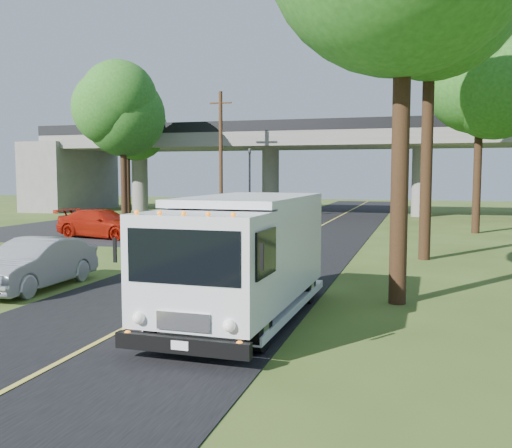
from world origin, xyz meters
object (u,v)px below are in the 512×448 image
at_px(utility_pole, 221,155).
at_px(pedestrian, 204,222).
at_px(tree_left_lot, 124,107).
at_px(traffic_signal, 250,175).
at_px(tree_right_mid, 437,3).
at_px(red_sedan, 103,224).
at_px(tree_right_far, 485,81).
at_px(silver_sedan, 35,264).
at_px(step_van, 242,254).
at_px(tree_left_far, 128,122).

bearing_deg(utility_pole, pedestrian, -75.48).
bearing_deg(tree_left_lot, traffic_signal, 28.11).
distance_m(utility_pole, tree_right_mid, 21.18).
height_order(traffic_signal, red_sedan, traffic_signal).
height_order(tree_right_mid, tree_right_far, tree_right_mid).
bearing_deg(pedestrian, silver_sedan, 98.03).
xyz_separation_m(traffic_signal, tree_right_far, (15.21, -6.16, 5.10)).
bearing_deg(silver_sedan, tree_right_mid, 37.36).
relative_size(tree_left_lot, red_sedan, 2.06).
relative_size(tree_right_mid, red_sedan, 2.50).
xyz_separation_m(traffic_signal, step_van, (8.20, -27.74, -1.68)).
bearing_deg(tree_left_lot, silver_sedan, -67.25).
distance_m(traffic_signal, pedestrian, 12.26).
distance_m(step_van, silver_sedan, 7.10).
height_order(utility_pole, step_van, utility_pole).
relative_size(traffic_signal, tree_left_lot, 0.50).
relative_size(utility_pole, tree_right_mid, 0.71).
bearing_deg(tree_right_far, tree_left_far, 162.90).
bearing_deg(tree_right_far, step_van, -107.98).
distance_m(traffic_signal, tree_right_far, 17.18).
bearing_deg(red_sedan, utility_pole, -2.19).
bearing_deg(step_van, silver_sedan, 166.97).
xyz_separation_m(tree_left_lot, red_sedan, (4.00, -9.66, -7.16)).
distance_m(utility_pole, tree_left_lot, 7.43).
relative_size(traffic_signal, utility_pole, 0.58).
bearing_deg(traffic_signal, pedestrian, -84.83).
xyz_separation_m(utility_pole, tree_right_mid, (13.91, -15.16, 5.01)).
distance_m(tree_left_far, step_van, 35.65).
relative_size(traffic_signal, red_sedan, 1.02).
bearing_deg(pedestrian, utility_pole, -68.58).
bearing_deg(tree_right_mid, tree_left_lot, 147.24).
relative_size(tree_right_far, red_sedan, 2.16).
distance_m(traffic_signal, utility_pole, 2.86).
bearing_deg(step_van, traffic_signal, 107.72).
distance_m(tree_left_lot, tree_left_far, 6.72).
distance_m(red_sedan, pedestrian, 5.22).
xyz_separation_m(tree_left_lot, tree_left_far, (-3.00, 6.00, -0.45)).
relative_size(tree_right_far, step_van, 1.63).
relative_size(utility_pole, silver_sedan, 2.05).
xyz_separation_m(tree_right_mid, silver_sedan, (-11.05, -8.84, -8.88)).
relative_size(tree_left_lot, tree_left_far, 1.06).
relative_size(utility_pole, tree_left_far, 0.91).
distance_m(tree_left_lot, step_van, 29.20).
bearing_deg(tree_left_far, tree_left_lot, -63.43).
bearing_deg(tree_left_lot, red_sedan, -67.50).
height_order(tree_right_far, silver_sedan, tree_right_far).
bearing_deg(tree_right_far, traffic_signal, 157.93).
xyz_separation_m(utility_pole, pedestrian, (2.58, -9.97, -3.81)).
height_order(traffic_signal, utility_pole, utility_pole).
xyz_separation_m(step_van, pedestrian, (-7.12, 15.77, -0.74)).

